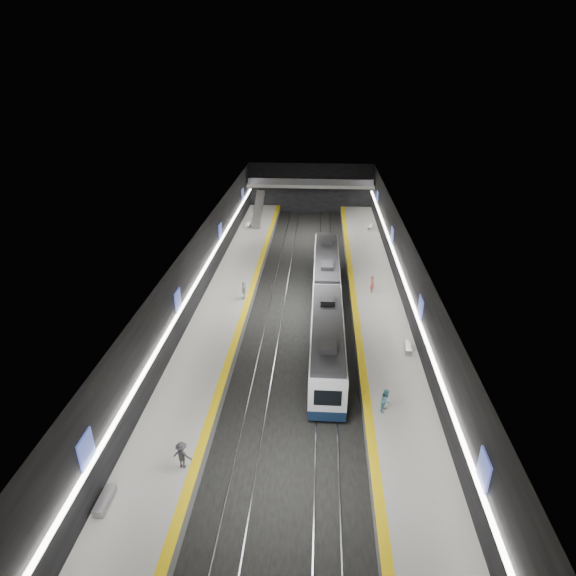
# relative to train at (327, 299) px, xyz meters

# --- Properties ---
(ground) EXTENTS (70.00, 70.00, 0.00)m
(ground) POSITION_rel_train_xyz_m (-2.50, 1.94, -2.20)
(ground) COLOR black
(ground) RESTS_ON ground
(ceiling) EXTENTS (20.00, 70.00, 0.04)m
(ceiling) POSITION_rel_train_xyz_m (-2.50, 1.94, 5.80)
(ceiling) COLOR beige
(ceiling) RESTS_ON wall_left
(wall_left) EXTENTS (0.04, 70.00, 8.00)m
(wall_left) POSITION_rel_train_xyz_m (-12.50, 1.94, 1.80)
(wall_left) COLOR black
(wall_left) RESTS_ON ground
(wall_right) EXTENTS (0.04, 70.00, 8.00)m
(wall_right) POSITION_rel_train_xyz_m (7.50, 1.94, 1.80)
(wall_right) COLOR black
(wall_right) RESTS_ON ground
(wall_back) EXTENTS (20.00, 0.04, 8.00)m
(wall_back) POSITION_rel_train_xyz_m (-2.50, 36.94, 1.80)
(wall_back) COLOR black
(wall_back) RESTS_ON ground
(platform_left) EXTENTS (5.00, 70.00, 1.00)m
(platform_left) POSITION_rel_train_xyz_m (-10.00, 1.94, -1.70)
(platform_left) COLOR slate
(platform_left) RESTS_ON ground
(tile_surface_left) EXTENTS (5.00, 70.00, 0.02)m
(tile_surface_left) POSITION_rel_train_xyz_m (-10.00, 1.94, -1.19)
(tile_surface_left) COLOR #A3A39E
(tile_surface_left) RESTS_ON platform_left
(tactile_strip_left) EXTENTS (0.60, 70.00, 0.02)m
(tactile_strip_left) POSITION_rel_train_xyz_m (-7.80, 1.94, -1.18)
(tactile_strip_left) COLOR yellow
(tactile_strip_left) RESTS_ON platform_left
(platform_right) EXTENTS (5.00, 70.00, 1.00)m
(platform_right) POSITION_rel_train_xyz_m (5.00, 1.94, -1.70)
(platform_right) COLOR slate
(platform_right) RESTS_ON ground
(tile_surface_right) EXTENTS (5.00, 70.00, 0.02)m
(tile_surface_right) POSITION_rel_train_xyz_m (5.00, 1.94, -1.19)
(tile_surface_right) COLOR #A3A39E
(tile_surface_right) RESTS_ON platform_right
(tactile_strip_right) EXTENTS (0.60, 70.00, 0.02)m
(tactile_strip_right) POSITION_rel_train_xyz_m (2.80, 1.94, -1.18)
(tactile_strip_right) COLOR yellow
(tactile_strip_right) RESTS_ON platform_right
(rails) EXTENTS (6.52, 70.00, 0.12)m
(rails) POSITION_rel_train_xyz_m (-2.50, 1.94, -2.14)
(rails) COLOR gray
(rails) RESTS_ON ground
(train) EXTENTS (2.69, 30.04, 3.60)m
(train) POSITION_rel_train_xyz_m (0.00, 0.00, 0.00)
(train) COLOR #0F1F3A
(train) RESTS_ON ground
(ad_posters) EXTENTS (19.94, 53.50, 2.20)m
(ad_posters) POSITION_rel_train_xyz_m (-2.50, 2.94, 2.30)
(ad_posters) COLOR #3D4EB9
(ad_posters) RESTS_ON wall_left
(cove_light_left) EXTENTS (0.25, 68.60, 0.12)m
(cove_light_left) POSITION_rel_train_xyz_m (-12.30, 1.94, 1.60)
(cove_light_left) COLOR white
(cove_light_left) RESTS_ON wall_left
(cove_light_right) EXTENTS (0.25, 68.60, 0.12)m
(cove_light_right) POSITION_rel_train_xyz_m (7.30, 1.94, 1.60)
(cove_light_right) COLOR white
(cove_light_right) RESTS_ON wall_right
(mezzanine_bridge) EXTENTS (20.00, 3.00, 1.50)m
(mezzanine_bridge) POSITION_rel_train_xyz_m (-2.50, 34.87, 2.84)
(mezzanine_bridge) COLOR gray
(mezzanine_bridge) RESTS_ON wall_left
(escalator) EXTENTS (1.20, 7.50, 3.92)m
(escalator) POSITION_rel_train_xyz_m (-10.00, 27.94, 0.70)
(escalator) COLOR #99999E
(escalator) RESTS_ON platform_left
(bench_left_near) EXTENTS (0.56, 1.94, 0.47)m
(bench_left_near) POSITION_rel_train_xyz_m (-12.00, -23.14, -0.96)
(bench_left_near) COLOR #99999E
(bench_left_near) RESTS_ON platform_left
(bench_left_far) EXTENTS (0.54, 1.87, 0.45)m
(bench_left_far) POSITION_rel_train_xyz_m (-11.15, 24.98, -0.97)
(bench_left_far) COLOR #99999E
(bench_left_far) RESTS_ON platform_left
(bench_right_near) EXTENTS (0.75, 1.86, 0.44)m
(bench_right_near) POSITION_rel_train_xyz_m (6.77, -6.50, -0.98)
(bench_right_near) COLOR #99999E
(bench_right_near) RESTS_ON platform_right
(bench_right_far) EXTENTS (0.79, 1.76, 0.42)m
(bench_right_far) POSITION_rel_train_xyz_m (6.32, 25.56, -0.99)
(bench_right_far) COLOR #99999E
(bench_right_far) RESTS_ON platform_right
(passenger_right_a) EXTENTS (0.62, 0.76, 1.79)m
(passenger_right_a) POSITION_rel_train_xyz_m (4.70, 4.44, -0.30)
(passenger_right_a) COLOR #CA4E4B
(passenger_right_a) RESTS_ON platform_right
(passenger_right_b) EXTENTS (0.95, 1.03, 1.70)m
(passenger_right_b) POSITION_rel_train_xyz_m (3.96, -14.35, -0.35)
(passenger_right_b) COLOR teal
(passenger_right_b) RESTS_ON platform_right
(passenger_left_a) EXTENTS (0.58, 1.16, 1.90)m
(passenger_left_a) POSITION_rel_train_xyz_m (-8.25, 1.96, -0.25)
(passenger_left_a) COLOR beige
(passenger_left_a) RESTS_ON platform_left
(passenger_left_b) EXTENTS (1.25, 0.86, 1.78)m
(passenger_left_b) POSITION_rel_train_xyz_m (-8.47, -20.28, -0.30)
(passenger_left_b) COLOR #3D3C43
(passenger_left_b) RESTS_ON platform_left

